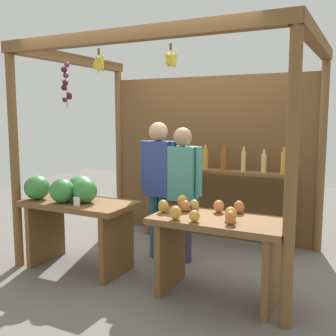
{
  "coord_description": "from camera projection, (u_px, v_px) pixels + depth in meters",
  "views": [
    {
      "loc": [
        2.04,
        -4.22,
        1.72
      ],
      "look_at": [
        0.0,
        -0.21,
        1.12
      ],
      "focal_mm": 43.02,
      "sensor_mm": 36.0,
      "label": 1
    }
  ],
  "objects": [
    {
      "name": "vendor_man",
      "position": [
        158.0,
        177.0,
        4.77
      ],
      "size": [
        0.48,
        0.22,
        1.64
      ],
      "rotation": [
        0.0,
        0.0,
        -0.11
      ],
      "color": "#27596B",
      "rests_on": "ground"
    },
    {
      "name": "ground_plane",
      "position": [
        176.0,
        258.0,
        4.87
      ],
      "size": [
        12.0,
        12.0,
        0.0
      ],
      "primitive_type": "plane",
      "color": "slate",
      "rests_on": "ground"
    },
    {
      "name": "bottle_shelf_unit",
      "position": [
        214.0,
        184.0,
        5.37
      ],
      "size": [
        1.99,
        0.22,
        1.35
      ],
      "color": "brown",
      "rests_on": "ground"
    },
    {
      "name": "fruit_counter_left",
      "position": [
        73.0,
        206.0,
        4.47
      ],
      "size": [
        1.29,
        0.67,
        1.04
      ],
      "color": "brown",
      "rests_on": "ground"
    },
    {
      "name": "fruit_counter_right",
      "position": [
        217.0,
        238.0,
        3.75
      ],
      "size": [
        1.26,
        0.65,
        0.9
      ],
      "color": "brown",
      "rests_on": "ground"
    },
    {
      "name": "vendor_woman",
      "position": [
        183.0,
        183.0,
        4.64
      ],
      "size": [
        0.48,
        0.21,
        1.58
      ],
      "rotation": [
        0.0,
        0.0,
        0.07
      ],
      "color": "#3D354E",
      "rests_on": "ground"
    },
    {
      "name": "market_stall",
      "position": [
        192.0,
        136.0,
        5.11
      ],
      "size": [
        3.11,
        2.18,
        2.5
      ],
      "color": "brown",
      "rests_on": "ground"
    }
  ]
}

